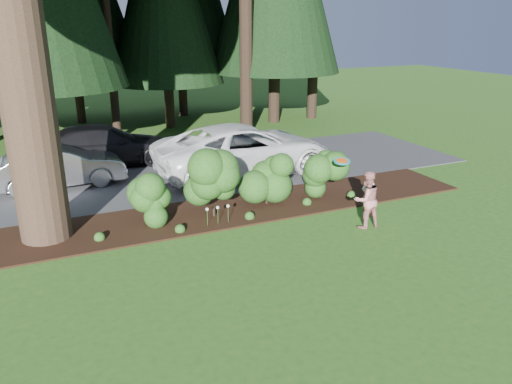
{
  "coord_description": "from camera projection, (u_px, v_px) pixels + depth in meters",
  "views": [
    {
      "loc": [
        -4.52,
        -9.51,
        5.34
      ],
      "look_at": [
        0.25,
        1.1,
        1.3
      ],
      "focal_mm": 35.0,
      "sensor_mm": 36.0,
      "label": 1
    }
  ],
  "objects": [
    {
      "name": "lily_cluster",
      "position": [
        218.0,
        208.0,
        13.48
      ],
      "size": [
        0.69,
        0.09,
        0.57
      ],
      "color": "#1D4716",
      "rests_on": "ground"
    },
    {
      "name": "mulch_bed",
      "position": [
        218.0,
        212.0,
        14.49
      ],
      "size": [
        16.0,
        2.5,
        0.05
      ],
      "primitive_type": "cube",
      "color": "black",
      "rests_on": "ground"
    },
    {
      "name": "car_dark_suv",
      "position": [
        104.0,
        145.0,
        18.98
      ],
      "size": [
        5.37,
        2.41,
        1.53
      ],
      "primitive_type": "imported",
      "rotation": [
        0.0,
        0.0,
        1.52
      ],
      "color": "black",
      "rests_on": "driveway"
    },
    {
      "name": "child",
      "position": [
        368.0,
        194.0,
        14.28
      ],
      "size": [
        0.47,
        0.35,
        1.18
      ],
      "primitive_type": "imported",
      "rotation": [
        0.0,
        0.0,
        2.97
      ],
      "color": "silver",
      "rests_on": "ground"
    },
    {
      "name": "frisbee",
      "position": [
        342.0,
        161.0,
        13.86
      ],
      "size": [
        0.48,
        0.47,
        0.13
      ],
      "color": "teal",
      "rests_on": "ground"
    },
    {
      "name": "ground",
      "position": [
        265.0,
        260.0,
        11.7
      ],
      "size": [
        80.0,
        80.0,
        0.0
      ],
      "primitive_type": "plane",
      "color": "#295A19",
      "rests_on": "ground"
    },
    {
      "name": "car_white_suv",
      "position": [
        245.0,
        150.0,
        17.83
      ],
      "size": [
        6.6,
        3.28,
        1.8
      ],
      "primitive_type": "imported",
      "rotation": [
        0.0,
        0.0,
        1.62
      ],
      "color": "white",
      "rests_on": "driveway"
    },
    {
      "name": "shrub_row",
      "position": [
        243.0,
        185.0,
        14.43
      ],
      "size": [
        6.53,
        1.6,
        1.61
      ],
      "color": "#1D4716",
      "rests_on": "ground"
    },
    {
      "name": "driveway",
      "position": [
        178.0,
        174.0,
        18.15
      ],
      "size": [
        22.0,
        6.0,
        0.03
      ],
      "primitive_type": "cube",
      "color": "#38383A",
      "rests_on": "ground"
    },
    {
      "name": "adult",
      "position": [
        366.0,
        200.0,
        13.29
      ],
      "size": [
        0.78,
        0.62,
        1.57
      ],
      "primitive_type": "imported",
      "rotation": [
        0.0,
        0.0,
        3.11
      ],
      "color": "#AB161A",
      "rests_on": "ground"
    },
    {
      "name": "car_silver_wagon",
      "position": [
        59.0,
        166.0,
        16.51
      ],
      "size": [
        4.26,
        1.59,
        1.39
      ],
      "primitive_type": "imported",
      "rotation": [
        0.0,
        0.0,
        1.6
      ],
      "color": "#B0B0B5",
      "rests_on": "driveway"
    }
  ]
}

